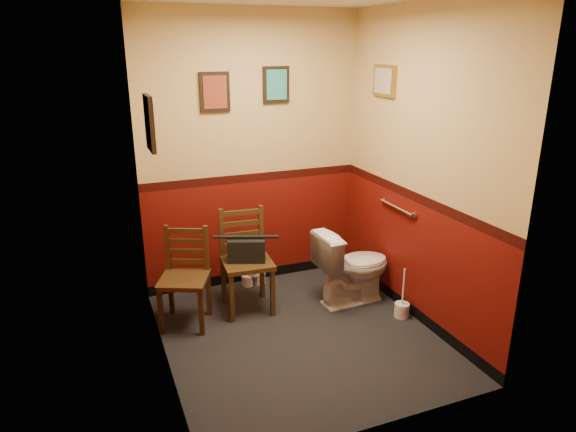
% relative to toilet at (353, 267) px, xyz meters
% --- Properties ---
extents(floor, '(2.20, 2.40, 0.00)m').
position_rel_toilet_xyz_m(floor, '(-0.72, -0.39, -0.36)').
color(floor, black).
rests_on(floor, ground).
extents(wall_back, '(2.20, 0.00, 2.70)m').
position_rel_toilet_xyz_m(wall_back, '(-0.72, 0.81, 0.99)').
color(wall_back, '#5A0E08').
rests_on(wall_back, ground).
extents(wall_front, '(2.20, 0.00, 2.70)m').
position_rel_toilet_xyz_m(wall_front, '(-0.72, -1.59, 0.99)').
color(wall_front, '#5A0E08').
rests_on(wall_front, ground).
extents(wall_left, '(0.00, 2.40, 2.70)m').
position_rel_toilet_xyz_m(wall_left, '(-1.82, -0.39, 0.99)').
color(wall_left, '#5A0E08').
rests_on(wall_left, ground).
extents(wall_right, '(0.00, 2.40, 2.70)m').
position_rel_toilet_xyz_m(wall_right, '(0.38, -0.39, 0.99)').
color(wall_right, '#5A0E08').
rests_on(wall_right, ground).
extents(grab_bar, '(0.05, 0.56, 0.06)m').
position_rel_toilet_xyz_m(grab_bar, '(0.35, -0.14, 0.59)').
color(grab_bar, silver).
rests_on(grab_bar, wall_right).
extents(framed_print_back_a, '(0.28, 0.04, 0.36)m').
position_rel_toilet_xyz_m(framed_print_back_a, '(-1.07, 0.79, 1.59)').
color(framed_print_back_a, black).
rests_on(framed_print_back_a, wall_back).
extents(framed_print_back_b, '(0.26, 0.04, 0.34)m').
position_rel_toilet_xyz_m(framed_print_back_b, '(-0.47, 0.79, 1.64)').
color(framed_print_back_b, black).
rests_on(framed_print_back_b, wall_back).
extents(framed_print_left, '(0.04, 0.30, 0.38)m').
position_rel_toilet_xyz_m(framed_print_left, '(-1.80, -0.29, 1.49)').
color(framed_print_left, black).
rests_on(framed_print_left, wall_left).
extents(framed_print_right, '(0.04, 0.34, 0.28)m').
position_rel_toilet_xyz_m(framed_print_right, '(0.36, 0.21, 1.69)').
color(framed_print_right, olive).
rests_on(framed_print_right, wall_right).
extents(toilet, '(0.75, 0.44, 0.72)m').
position_rel_toilet_xyz_m(toilet, '(0.00, 0.00, 0.00)').
color(toilet, white).
rests_on(toilet, floor).
extents(toilet_brush, '(0.13, 0.13, 0.48)m').
position_rel_toilet_xyz_m(toilet_brush, '(0.28, -0.44, -0.28)').
color(toilet_brush, silver).
rests_on(toilet_brush, floor).
extents(chair_left, '(0.53, 0.53, 0.86)m').
position_rel_toilet_xyz_m(chair_left, '(-1.55, 0.19, 0.07)').
color(chair_left, '#4E3317').
rests_on(chair_left, floor).
extents(chair_right, '(0.47, 0.47, 0.94)m').
position_rel_toilet_xyz_m(chair_right, '(-0.98, 0.26, 0.11)').
color(chair_right, '#4E3317').
rests_on(chair_right, floor).
extents(handbag, '(0.37, 0.28, 0.25)m').
position_rel_toilet_xyz_m(handbag, '(-0.98, 0.22, 0.24)').
color(handbag, black).
rests_on(handbag, chair_right).
extents(tp_stack, '(0.25, 0.13, 0.22)m').
position_rel_toilet_xyz_m(tp_stack, '(-0.77, 0.69, -0.27)').
color(tp_stack, silver).
rests_on(tp_stack, floor).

